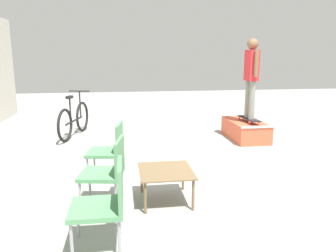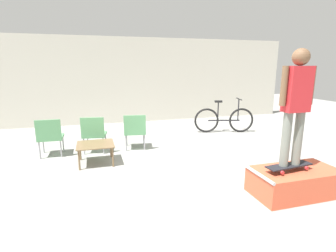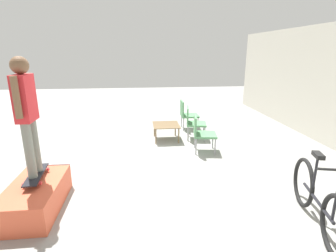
% 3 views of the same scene
% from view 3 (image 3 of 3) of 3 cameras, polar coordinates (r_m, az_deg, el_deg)
% --- Properties ---
extents(ground_plane, '(24.00, 24.00, 0.00)m').
position_cam_3_polar(ground_plane, '(5.80, -10.17, -7.88)').
color(ground_plane, gray).
extents(skate_ramp_box, '(1.39, 0.72, 0.44)m').
position_cam_3_polar(skate_ramp_box, '(4.56, -26.82, -13.53)').
color(skate_ramp_box, '#DB5638').
rests_on(skate_ramp_box, ground_plane).
extents(skateboard_on_ramp, '(0.80, 0.31, 0.07)m').
position_cam_3_polar(skateboard_on_ramp, '(4.56, -26.78, -9.41)').
color(skateboard_on_ramp, black).
rests_on(skateboard_on_ramp, skate_ramp_box).
extents(person_skater, '(0.57, 0.24, 1.75)m').
position_cam_3_polar(person_skater, '(4.25, -28.54, 3.50)').
color(person_skater, gray).
rests_on(person_skater, skateboard_on_ramp).
extents(coffee_table, '(0.75, 0.70, 0.43)m').
position_cam_3_polar(coffee_table, '(7.04, -0.43, -0.04)').
color(coffee_table, brown).
rests_on(coffee_table, ground_plane).
extents(patio_chair_left, '(0.53, 0.53, 0.88)m').
position_cam_3_polar(patio_chair_left, '(8.04, 4.12, 2.81)').
color(patio_chair_left, '#99999E').
rests_on(patio_chair_left, ground_plane).
extents(patio_chair_center, '(0.60, 0.60, 0.88)m').
position_cam_3_polar(patio_chair_center, '(7.13, 5.49, 1.07)').
color(patio_chair_center, '#99999E').
rests_on(patio_chair_center, ground_plane).
extents(patio_chair_right, '(0.59, 0.59, 0.88)m').
position_cam_3_polar(patio_chair_right, '(6.23, 7.26, -1.22)').
color(patio_chair_right, '#99999E').
rests_on(patio_chair_right, ground_plane).
extents(bicycle, '(1.79, 0.62, 1.05)m').
position_cam_3_polar(bicycle, '(4.18, 29.79, -13.76)').
color(bicycle, black).
rests_on(bicycle, ground_plane).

